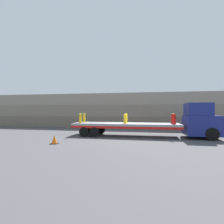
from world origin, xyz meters
name	(u,v)px	position (x,y,z in m)	size (l,w,h in m)	color
ground_plane	(126,136)	(0.00, 0.00, 0.00)	(120.00, 120.00, 0.00)	#474749
rock_cliff	(132,111)	(0.00, 7.93, 2.32)	(60.00, 3.30, 4.64)	#706656
truck_cab	(201,121)	(6.44, 0.00, 1.45)	(2.65, 2.59, 2.98)	navy
flatbed_trailer	(120,125)	(-0.51, 0.00, 0.97)	(9.54, 2.52, 1.18)	gray
fire_hydrant_yellow_near_0	(80,118)	(-4.17, -0.53, 1.61)	(0.29, 0.46, 0.87)	gold
fire_hydrant_yellow_far_0	(84,118)	(-4.17, 0.53, 1.61)	(0.29, 0.46, 0.87)	gold
fire_hydrant_yellow_near_1	(125,119)	(0.00, -0.53, 1.61)	(0.29, 0.46, 0.87)	gold
fire_hydrant_yellow_far_1	(126,118)	(0.00, 0.53, 1.61)	(0.29, 0.46, 0.87)	gold
fire_hydrant_red_near_2	(174,119)	(4.17, -0.53, 1.61)	(0.29, 0.46, 0.87)	red
fire_hydrant_red_far_2	(172,119)	(4.17, 0.53, 1.61)	(0.29, 0.46, 0.87)	red
cargo_strap_rear	(82,113)	(-4.17, 0.00, 2.06)	(0.05, 2.61, 0.01)	yellow
cargo_strap_middle	(173,114)	(4.17, 0.00, 2.06)	(0.05, 2.61, 0.01)	yellow
traffic_cone	(54,140)	(-4.55, -4.58, 0.30)	(0.51, 0.51, 0.61)	black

